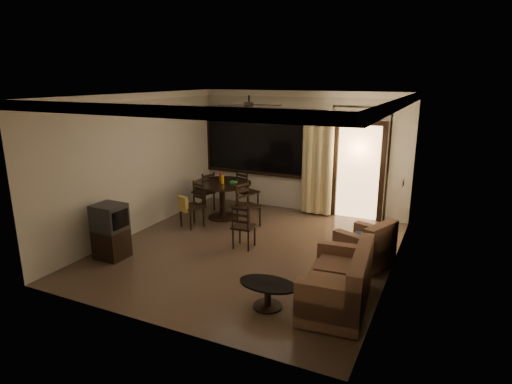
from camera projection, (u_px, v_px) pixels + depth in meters
The scene contains 12 objects.
ground at pixel (250, 250), 7.93m from camera, with size 5.50×5.50×0.00m, color #7F6651.
room_shell at pixel (313, 141), 8.75m from camera, with size 5.50×6.70×5.50m.
dining_table at pixel (222, 190), 9.57m from camera, with size 1.31×1.31×1.04m.
dining_chair_west at pixel (204, 199), 10.18m from camera, with size 0.54×0.54×0.95m.
dining_chair_east at pixel (248, 214), 9.10m from camera, with size 0.54×0.54×0.95m.
dining_chair_south at pixel (192, 213), 9.07m from camera, with size 0.54×0.57×0.95m.
dining_chair_north at pixel (247, 199), 10.20m from camera, with size 0.54×0.54×0.95m.
tv_cabinet at pixel (111, 231), 7.47m from camera, with size 0.53×0.47×0.98m.
sofa at pixel (341, 284), 5.90m from camera, with size 0.96×1.61×0.83m.
armchair at pixel (367, 248), 7.19m from camera, with size 1.00×1.00×0.78m.
coffee_table at pixel (268, 291), 5.90m from camera, with size 0.83×0.50×0.36m.
side_chair at pixel (244, 234), 7.97m from camera, with size 0.40×0.40×0.86m.
Camera 1 is at (3.26, -6.61, 3.11)m, focal length 30.00 mm.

